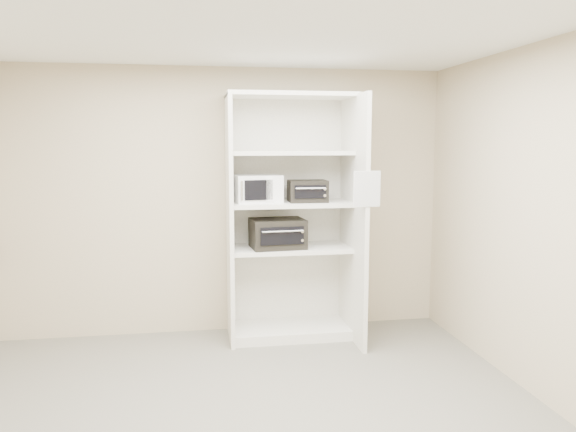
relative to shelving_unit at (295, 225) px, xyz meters
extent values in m
cube|color=#5E594F|center=(-0.67, -1.70, -1.13)|extent=(4.50, 4.00, 0.01)
cube|color=white|center=(-0.67, -1.70, 1.57)|extent=(4.50, 4.00, 0.01)
cube|color=#C4AB8D|center=(-0.67, 0.30, 0.22)|extent=(4.50, 0.02, 2.70)
cube|color=#C4AB8D|center=(-0.67, -3.70, 0.22)|extent=(4.50, 0.02, 2.70)
cube|color=#C4AB8D|center=(1.58, -1.70, 0.22)|extent=(0.02, 4.00, 2.70)
cube|color=white|center=(-0.65, -0.02, 0.07)|extent=(0.04, 0.60, 2.40)
cube|color=white|center=(0.55, -0.17, 0.07)|extent=(0.04, 0.90, 2.40)
cube|color=white|center=(-0.05, 0.28, 0.07)|extent=(1.24, 0.02, 2.40)
cube|color=white|center=(-0.05, 0.00, -1.08)|extent=(1.16, 0.56, 0.10)
cube|color=white|center=(-0.05, 0.00, -0.23)|extent=(1.16, 0.56, 0.04)
cube|color=white|center=(-0.05, 0.00, 0.22)|extent=(1.16, 0.56, 0.04)
cube|color=white|center=(-0.05, 0.00, 0.72)|extent=(1.16, 0.56, 0.04)
cube|color=white|center=(-0.05, 0.00, 1.27)|extent=(1.24, 0.60, 0.04)
cube|color=white|center=(-0.37, 0.00, 0.37)|extent=(0.48, 0.39, 0.27)
cube|color=black|center=(0.12, -0.06, 0.35)|extent=(0.37, 0.28, 0.21)
cube|color=black|center=(-0.18, -0.05, -0.07)|extent=(0.55, 0.43, 0.29)
cube|color=white|center=(0.54, -0.63, 0.41)|extent=(0.25, 0.02, 0.32)
camera|label=1|loc=(-0.97, -5.44, 0.81)|focal=35.00mm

